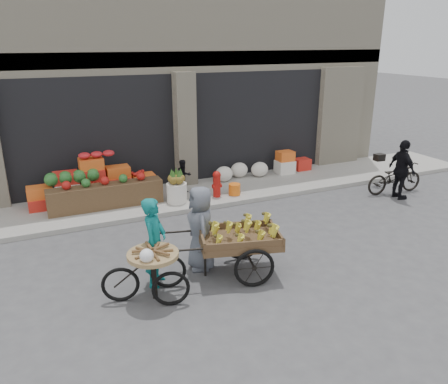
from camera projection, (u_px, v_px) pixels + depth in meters
name	position (u px, v px, depth m)	size (l,w,h in m)	color
ground	(272.00, 261.00, 8.54)	(80.00, 80.00, 0.00)	#424244
sidewalk	(197.00, 194.00, 12.05)	(18.00, 2.20, 0.12)	gray
building	(153.00, 63.00, 14.35)	(14.00, 6.45, 7.00)	beige
fruit_display	(102.00, 182.00, 11.13)	(3.10, 1.12, 1.24)	red
pineapple_bin	(177.00, 193.00, 11.23)	(0.52, 0.52, 0.50)	silver
fire_hydrant	(217.00, 183.00, 11.57)	(0.22, 0.22, 0.71)	#A5140F
orange_bucket	(235.00, 189.00, 11.80)	(0.32, 0.32, 0.30)	orange
right_bay_goods	(269.00, 166.00, 13.47)	(3.35, 0.60, 0.70)	silver
seated_person	(184.00, 177.00, 11.83)	(0.45, 0.35, 0.93)	black
banana_cart	(237.00, 237.00, 7.84)	(2.60, 1.54, 1.02)	brown
vendor_woman	(155.00, 242.00, 7.49)	(0.58, 0.38, 1.60)	#0D696A
tricycle_cart	(153.00, 268.00, 7.13)	(1.46, 1.01, 0.95)	#9E7F51
vendor_grey	(201.00, 228.00, 8.04)	(0.79, 0.51, 1.61)	slate
bicycle	(395.00, 178.00, 12.19)	(0.60, 1.72, 0.90)	black
cyclist	(402.00, 170.00, 11.66)	(0.95, 0.39, 1.62)	black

